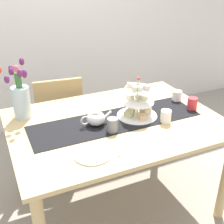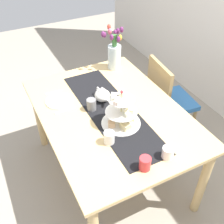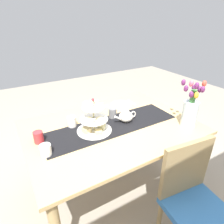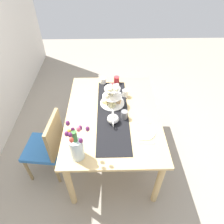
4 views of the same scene
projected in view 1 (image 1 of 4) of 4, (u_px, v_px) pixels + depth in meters
name	position (u px, v px, depth m)	size (l,w,h in m)	color
ground_plane	(115.00, 202.00, 2.49)	(8.00, 8.00, 0.00)	gray
room_wall_rear	(53.00, 14.00, 3.24)	(6.00, 0.08, 2.60)	silver
dining_table	(116.00, 133.00, 2.19)	(1.51, 1.08, 0.78)	tan
chair_left	(59.00, 116.00, 2.80)	(0.47, 0.47, 0.91)	#9C8254
table_runner	(116.00, 120.00, 2.14)	(1.25, 0.36, 0.00)	black
tiered_cake_stand	(137.00, 104.00, 2.16)	(0.30, 0.30, 0.30)	beige
teapot	(96.00, 118.00, 2.06)	(0.24, 0.13, 0.14)	white
tulip_vase	(21.00, 97.00, 2.13)	(0.20, 0.21, 0.43)	silver
cream_jug	(177.00, 96.00, 2.44)	(0.08, 0.08, 0.09)	white
dinner_plate_left	(92.00, 154.00, 1.76)	(0.23, 0.23, 0.01)	white
fork_left	(69.00, 160.00, 1.70)	(0.02, 0.15, 0.01)	silver
knife_left	(114.00, 149.00, 1.81)	(0.01, 0.17, 0.01)	silver
mug_grey	(113.00, 125.00, 1.98)	(0.08, 0.08, 0.10)	slate
mug_white_text	(166.00, 116.00, 2.10)	(0.08, 0.08, 0.10)	white
mug_orange	(192.00, 104.00, 2.29)	(0.08, 0.08, 0.10)	red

